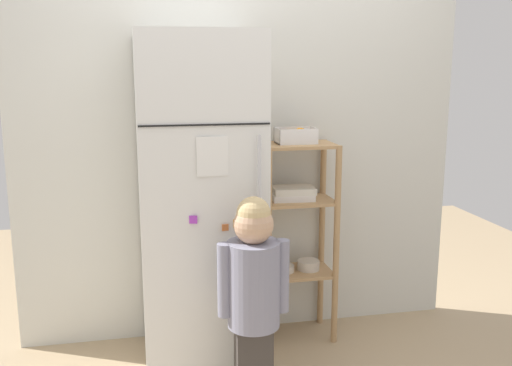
# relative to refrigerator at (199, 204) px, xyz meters

# --- Properties ---
(ground_plane) EXTENTS (6.00, 6.00, 0.00)m
(ground_plane) POSITION_rel_refrigerator_xyz_m (0.30, -0.02, -0.89)
(ground_plane) COLOR tan
(kitchen_wall_back) EXTENTS (2.64, 0.03, 2.29)m
(kitchen_wall_back) POSITION_rel_refrigerator_xyz_m (0.30, 0.36, 0.25)
(kitchen_wall_back) COLOR silver
(kitchen_wall_back) RESTS_ON ground
(refrigerator) EXTENTS (0.62, 0.69, 1.79)m
(refrigerator) POSITION_rel_refrigerator_xyz_m (0.00, 0.00, 0.00)
(refrigerator) COLOR white
(refrigerator) RESTS_ON ground
(child_standing) EXTENTS (0.34, 0.25, 1.04)m
(child_standing) POSITION_rel_refrigerator_xyz_m (0.19, -0.52, -0.26)
(child_standing) COLOR #3D3834
(child_standing) RESTS_ON ground
(pantry_shelf_unit) EXTENTS (0.44, 0.30, 1.18)m
(pantry_shelf_unit) POSITION_rel_refrigerator_xyz_m (0.59, 0.18, -0.18)
(pantry_shelf_unit) COLOR tan
(pantry_shelf_unit) RESTS_ON ground
(fruit_bin) EXTENTS (0.22, 0.15, 0.09)m
(fruit_bin) POSITION_rel_refrigerator_xyz_m (0.59, 0.19, 0.32)
(fruit_bin) COLOR white
(fruit_bin) RESTS_ON pantry_shelf_unit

